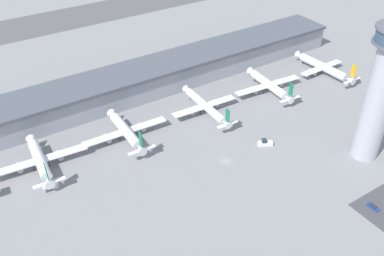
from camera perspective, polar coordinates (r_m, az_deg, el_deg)
name	(u,v)px	position (r m, az deg, el deg)	size (l,w,h in m)	color
ground_plane	(226,161)	(183.36, 4.52, -4.40)	(1000.00, 1000.00, 0.00)	gray
terminal_building	(147,79)	(228.63, -5.96, 6.52)	(239.72, 25.00, 14.49)	#9399A3
runway_strip	(68,18)	(339.24, -16.20, 13.85)	(359.57, 44.00, 0.01)	#515154
control_tower	(382,90)	(184.07, 23.96, 4.60)	(16.97, 16.97, 62.57)	#ADB2BC
airplane_gate_bravo	(40,160)	(186.97, -19.63, -4.06)	(39.78, 34.29, 13.93)	white
airplane_gate_charlie	(126,131)	(194.60, -8.80, -0.43)	(40.11, 35.17, 14.07)	silver
airplane_gate_delta	(205,106)	(210.06, 1.80, 2.95)	(34.70, 39.81, 12.69)	white
airplane_gate_echo	(269,85)	(231.38, 10.22, 5.68)	(39.85, 36.66, 13.64)	white
airplane_gate_foxtrot	(323,67)	(257.28, 17.10, 7.75)	(30.53, 41.46, 13.79)	silver
service_truck_catering	(50,185)	(179.16, -18.37, -7.25)	(6.41, 5.31, 2.62)	black
service_truck_fuel	(265,143)	(193.57, 9.72, -1.99)	(6.85, 5.21, 3.18)	black
car_maroon_suv	(373,207)	(175.89, 22.99, -9.66)	(1.83, 4.78, 1.37)	black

